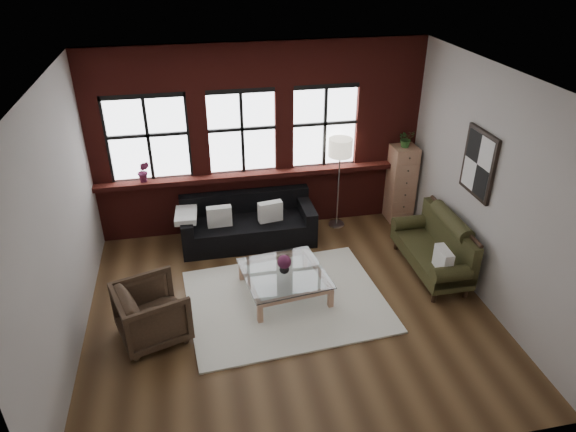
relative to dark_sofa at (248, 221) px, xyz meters
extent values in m
plane|color=#482F1A|center=(0.33, -1.90, -0.40)|extent=(5.50, 5.50, 0.00)
plane|color=white|center=(0.33, -1.90, 2.80)|extent=(5.50, 5.50, 0.00)
plane|color=#AFA8A3|center=(0.33, 0.60, 1.20)|extent=(5.50, 0.00, 5.50)
plane|color=#AFA8A3|center=(0.33, -4.40, 1.20)|extent=(5.50, 0.00, 5.50)
plane|color=#AFA8A3|center=(-2.42, -1.90, 1.20)|extent=(0.00, 5.00, 5.00)
plane|color=#AFA8A3|center=(3.08, -1.90, 1.20)|extent=(0.00, 5.00, 5.00)
cube|color=#571914|center=(0.33, 0.45, 0.64)|extent=(5.50, 0.30, 0.08)
cube|color=white|center=(0.31, -1.74, -0.38)|extent=(2.89, 2.35, 0.03)
cube|color=white|center=(-0.47, -0.10, 0.19)|extent=(0.40, 0.15, 0.34)
cube|color=white|center=(0.37, -0.10, 0.19)|extent=(0.42, 0.20, 0.34)
cube|color=white|center=(2.55, -1.95, 0.16)|extent=(0.16, 0.39, 0.34)
imported|color=#37281B|center=(-1.51, -2.10, -0.02)|extent=(1.06, 1.04, 0.77)
imported|color=#B2B2B2|center=(0.32, -1.55, 0.05)|extent=(0.18, 0.18, 0.15)
sphere|color=#622143|center=(0.32, -1.55, 0.16)|extent=(0.20, 0.20, 0.20)
cube|color=tan|center=(2.80, 0.27, 0.30)|extent=(0.43, 0.43, 1.40)
imported|color=#2D5923|center=(2.80, 0.27, 1.15)|extent=(0.29, 0.26, 0.31)
imported|color=#622143|center=(-1.61, 0.42, 0.86)|extent=(0.21, 0.18, 0.36)
camera|label=1|loc=(-0.81, -7.47, 4.24)|focal=32.00mm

